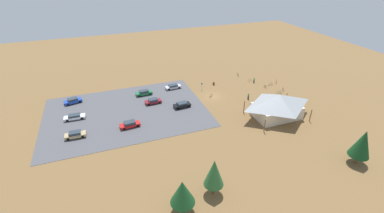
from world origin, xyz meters
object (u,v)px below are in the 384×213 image
Objects in this scene: car_maroon_inner_stall at (153,101)px; pine_midwest at (362,143)px; bicycle_orange_by_bin at (249,80)px; car_blue_end_stall at (73,101)px; visitor_crossing_yard at (254,80)px; car_black_back_corner at (182,105)px; bicycle_purple_yard_front at (271,84)px; car_tan_front_row at (75,135)px; pine_far_east at (214,173)px; visitor_by_pavilion at (248,96)px; bicycle_silver_yard_center at (276,82)px; bicycle_green_edge_south at (279,92)px; trash_bin at (214,83)px; car_white_near_entry at (75,117)px; car_green_second_row at (144,93)px; bicycle_white_yard_right at (269,97)px; bike_pavilion at (278,104)px; car_red_by_curb at (130,124)px; pine_east at (182,192)px; bicycle_black_yard_left at (265,87)px; bicycle_blue_mid_cluster at (283,89)px; car_silver_aisle_side at (173,87)px; bicycle_teal_front_row at (211,96)px; lot_sign at (202,85)px; bicycle_red_lone_west at (238,75)px.

pine_midwest is at bearing 130.33° from car_maroon_inner_stall.
bicycle_orange_by_bin is 0.35× the size of car_blue_end_stall.
car_black_back_corner is at bearing 15.42° from visitor_crossing_yard.
car_tan_front_row reaches higher than bicycle_purple_yard_front.
pine_far_east is 35.18m from visitor_by_pavilion.
bicycle_purple_yard_front is 1.10× the size of bicycle_silver_yard_center.
bicycle_orange_by_bin is at bearing -91.22° from pine_midwest.
visitor_by_pavilion is at bearing -79.17° from pine_midwest.
trash_bin is at bearing -37.86° from bicycle_green_edge_south.
pine_midwest is at bearing 151.68° from car_tan_front_row.
car_black_back_corner is (-4.17, -28.73, -3.74)m from pine_far_east.
car_green_second_row reaches higher than car_white_near_entry.
bicycle_white_yard_right is at bearing -137.77° from pine_far_east.
visitor_by_pavilion reaches higher than car_tan_front_row.
car_red_by_curb is at bearing -12.59° from bike_pavilion.
trash_bin is 18.98m from bicycle_green_edge_south.
pine_east is 49.51m from bicycle_black_yard_left.
pine_east reaches higher than car_maroon_inner_stall.
bicycle_blue_mid_cluster is (-17.21, 10.56, -0.10)m from trash_bin.
pine_midwest reaches higher than trash_bin.
car_silver_aisle_side is at bearing -32.65° from bicycle_white_yard_right.
car_black_back_corner is 12.92m from car_green_second_row.
bicycle_teal_front_row is (10.63, -14.78, -2.97)m from bike_pavilion.
lot_sign reaches higher than bicycle_purple_yard_front.
bike_pavilion reaches higher than bicycle_red_lone_west.
visitor_crossing_yard is (2.67, -8.89, 0.54)m from bicycle_green_edge_south.
car_white_near_entry is at bearing -33.63° from car_red_by_curb.
bicycle_purple_yard_front is 2.65m from bicycle_black_yard_left.
visitor_crossing_yard reaches higher than car_white_near_entry.
bicycle_orange_by_bin is (-28.93, -36.99, -4.11)m from pine_far_east.
car_black_back_corner is (13.34, 9.84, 0.29)m from trash_bin.
bicycle_silver_yard_center is at bearing 131.60° from bicycle_red_lone_west.
car_black_back_corner reaches higher than bicycle_orange_by_bin.
bicycle_black_yard_left is at bearing 110.39° from bicycle_orange_by_bin.
bicycle_green_edge_south is 2.48m from bicycle_blue_mid_cluster.
bicycle_teal_front_row is at bearing -120.10° from pine_east.
car_black_back_corner is at bearing -98.25° from pine_far_east.
car_white_near_entry is 1.03× the size of car_silver_aisle_side.
bike_pavilion is 2.83× the size of car_green_second_row.
car_white_near_entry is at bearing -0.71° from bicycle_black_yard_left.
lot_sign is 0.50× the size of car_black_back_corner.
bicycle_purple_yard_front is 8.68m from bicycle_white_yard_right.
bicycle_orange_by_bin reaches higher than bicycle_blue_mid_cluster.
pine_far_east is 29.27m from car_black_back_corner.
car_tan_front_row is at bearing -58.81° from pine_east.
pine_midwest reaches higher than bike_pavilion.
bicycle_purple_yard_front is at bearing -139.11° from pine_east.
bicycle_green_edge_south is 54.34m from car_white_near_entry.
car_black_back_corner is at bearing 127.17° from car_green_second_row.
bicycle_silver_yard_center is (-18.47, 5.54, -0.05)m from trash_bin.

